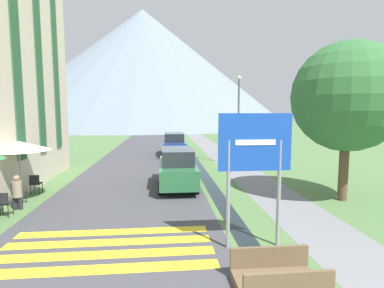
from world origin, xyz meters
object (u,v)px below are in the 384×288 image
object	(u,v)px
parked_car_far	(174,144)
streetlamp	(239,113)
tree_by_path	(348,97)
footbridge	(278,279)
cafe_chair_near_right	(4,202)
road_sign	(255,157)
cafe_umbrella_middle_white	(19,146)
cafe_chair_middle	(18,192)
person_seated_near	(17,191)
parked_car_near	(177,168)
cafe_chair_far_right	(35,182)

from	to	relation	value
parked_car_far	streetlamp	size ratio (longest dim) A/B	0.78
parked_car_far	tree_by_path	distance (m)	14.75
footbridge	cafe_chair_near_right	size ratio (longest dim) A/B	2.00
road_sign	cafe_umbrella_middle_white	distance (m)	9.20
footbridge	road_sign	bearing A→B (deg)	87.97
cafe_chair_middle	parked_car_far	bearing A→B (deg)	89.89
cafe_chair_near_right	person_seated_near	world-z (taller)	person_seated_near
parked_car_far	cafe_umbrella_middle_white	size ratio (longest dim) A/B	1.92
parked_car_near	person_seated_near	xyz separation A→B (m)	(-5.86, -2.75, -0.21)
parked_car_far	person_seated_near	bearing A→B (deg)	-115.10
cafe_chair_middle	streetlamp	size ratio (longest dim) A/B	0.15
parked_car_near	cafe_chair_near_right	world-z (taller)	parked_car_near
cafe_chair_middle	streetlamp	xyz separation A→B (m)	(10.35, 7.61, 2.89)
parked_car_far	cafe_chair_far_right	size ratio (longest dim) A/B	5.36
person_seated_near	streetlamp	distance (m)	13.27
tree_by_path	cafe_chair_far_right	bearing A→B (deg)	170.70
footbridge	tree_by_path	bearing A→B (deg)	49.15
parked_car_far	streetlamp	distance (m)	6.77
footbridge	cafe_chair_far_right	size ratio (longest dim) A/B	2.00
streetlamp	cafe_umbrella_middle_white	bearing A→B (deg)	-145.81
parked_car_far	person_seated_near	distance (m)	14.32
parked_car_near	cafe_chair_near_right	size ratio (longest dim) A/B	5.22
parked_car_far	cafe_umbrella_middle_white	distance (m)	13.60
footbridge	parked_car_far	bearing A→B (deg)	94.28
footbridge	parked_car_far	distance (m)	18.65
cafe_umbrella_middle_white	streetlamp	distance (m)	12.70
road_sign	cafe_chair_middle	xyz separation A→B (m)	(-7.75, 4.27, -1.85)
cafe_chair_far_right	parked_car_near	bearing A→B (deg)	15.95
road_sign	cafe_chair_far_right	xyz separation A→B (m)	(-7.74, 5.75, -1.85)
footbridge	cafe_chair_far_right	distance (m)	10.84
tree_by_path	person_seated_near	bearing A→B (deg)	179.91
footbridge	tree_by_path	size ratio (longest dim) A/B	0.27
streetlamp	tree_by_path	bearing A→B (deg)	-75.04
road_sign	cafe_umbrella_middle_white	size ratio (longest dim) A/B	1.46
road_sign	tree_by_path	distance (m)	6.28
cafe_umbrella_middle_white	tree_by_path	xyz separation A→B (m)	(12.64, -1.06, 1.88)
cafe_chair_middle	cafe_umbrella_middle_white	size ratio (longest dim) A/B	0.36
parked_car_far	cafe_chair_far_right	world-z (taller)	parked_car_far
parked_car_near	cafe_umbrella_middle_white	size ratio (longest dim) A/B	1.87
road_sign	cafe_chair_far_right	bearing A→B (deg)	143.36
parked_car_near	cafe_chair_middle	bearing A→B (deg)	-160.07
cafe_chair_middle	cafe_umbrella_middle_white	distance (m)	1.75
road_sign	cafe_chair_far_right	world-z (taller)	road_sign
cafe_chair_far_right	footbridge	bearing A→B (deg)	-35.73
road_sign	footbridge	xyz separation A→B (m)	(-0.07, -1.90, -2.13)
cafe_umbrella_middle_white	person_seated_near	bearing A→B (deg)	-72.35
footbridge	parked_car_near	world-z (taller)	parked_car_near
tree_by_path	road_sign	bearing A→B (deg)	-142.20
parked_car_far	cafe_chair_near_right	bearing A→B (deg)	-114.13
footbridge	cafe_chair_middle	distance (m)	9.86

